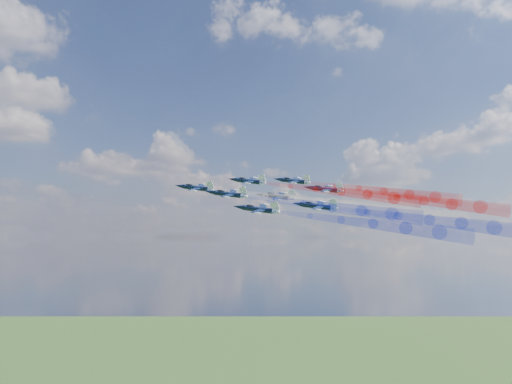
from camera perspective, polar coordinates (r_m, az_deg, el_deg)
jet_lead at (r=142.42m, az=-6.19°, el=0.42°), size 14.16×14.28×6.68m
trail_lead at (r=136.34m, az=3.70°, el=-0.79°), size 30.51×32.25×9.90m
jet_inner_left at (r=132.33m, az=-2.90°, el=-0.22°), size 14.16×14.28×6.68m
trail_inner_left at (r=127.87m, az=7.85°, el=-1.54°), size 30.51×32.25×9.90m
jet_inner_right at (r=149.03m, az=-0.77°, el=1.13°), size 14.16×14.28×6.68m
trail_inner_right at (r=145.15m, az=8.78°, el=0.01°), size 30.51×32.25×9.90m
jet_outer_left at (r=121.91m, az=0.23°, el=-1.80°), size 14.16×14.28×6.68m
trail_outer_left at (r=119.09m, az=11.97°, el=-3.25°), size 30.51×32.25×9.90m
jet_center_third at (r=138.30m, az=2.25°, el=-0.49°), size 14.16×14.28×6.68m
trail_center_third at (r=135.97m, az=12.57°, el=-1.73°), size 30.51×32.25×9.90m
jet_outer_right at (r=155.72m, az=3.88°, el=1.14°), size 14.16×14.28×6.68m
trail_outer_right at (r=153.76m, az=13.03°, el=0.07°), size 30.51×32.25×9.90m
jet_rear_left at (r=127.81m, az=6.29°, el=-1.46°), size 14.16×14.28×6.68m
trail_rear_left at (r=127.47m, az=17.44°, el=-2.77°), size 30.51×32.25×9.90m
jet_rear_right at (r=145.36m, az=7.12°, el=0.28°), size 14.16×14.28×6.68m
trail_rear_right at (r=144.99m, az=16.92°, el=-0.88°), size 30.51×32.25×9.90m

